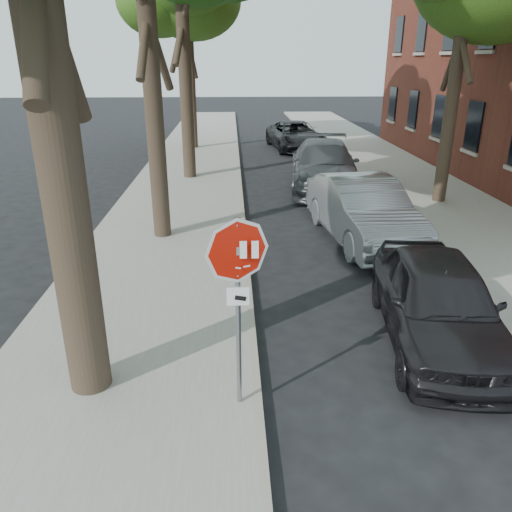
{
  "coord_description": "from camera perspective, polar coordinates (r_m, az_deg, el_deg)",
  "views": [
    {
      "loc": [
        -0.75,
        -5.55,
        4.44
      ],
      "look_at": [
        -0.45,
        0.46,
        2.05
      ],
      "focal_mm": 35.0,
      "sensor_mm": 36.0,
      "label": 1
    }
  ],
  "objects": [
    {
      "name": "curb_right",
      "position": [
        18.69,
        11.96,
        7.62
      ],
      "size": [
        0.12,
        55.0,
        0.13
      ],
      "primitive_type": "cube",
      "color": "#9E9384",
      "rests_on": "ground"
    },
    {
      "name": "stop_sign",
      "position": [
        6.06,
        -2.1,
        -2.64
      ],
      "size": [
        0.76,
        0.34,
        2.61
      ],
      "color": "gray",
      "rests_on": "sidewalk_left"
    },
    {
      "name": "car_d",
      "position": [
        26.77,
        4.55,
        13.55
      ],
      "size": [
        2.94,
        5.36,
        1.42
      ],
      "primitive_type": "imported",
      "rotation": [
        0.0,
        0.0,
        0.12
      ],
      "color": "black",
      "rests_on": "ground"
    },
    {
      "name": "sidewalk_left",
      "position": [
        18.18,
        -8.31,
        7.45
      ],
      "size": [
        4.0,
        55.0,
        0.12
      ],
      "primitive_type": "cube",
      "color": "gray",
      "rests_on": "ground"
    },
    {
      "name": "car_b",
      "position": [
        13.15,
        12.13,
        5.12
      ],
      "size": [
        2.28,
        5.1,
        1.62
      ],
      "primitive_type": "imported",
      "rotation": [
        0.0,
        0.0,
        0.12
      ],
      "color": "gray",
      "rests_on": "ground"
    },
    {
      "name": "car_a",
      "position": [
        8.75,
        20.08,
        -4.85
      ],
      "size": [
        2.28,
        4.49,
        1.47
      ],
      "primitive_type": "imported",
      "rotation": [
        0.0,
        0.0,
        -0.13
      ],
      "color": "black",
      "rests_on": "ground"
    },
    {
      "name": "curb_left",
      "position": [
        18.09,
        -1.78,
        7.62
      ],
      "size": [
        0.12,
        55.0,
        0.13
      ],
      "primitive_type": "cube",
      "color": "#9E9384",
      "rests_on": "ground"
    },
    {
      "name": "ground",
      "position": [
        7.15,
        3.99,
        -16.82
      ],
      "size": [
        120.0,
        120.0,
        0.0
      ],
      "primitive_type": "plane",
      "color": "black",
      "rests_on": "ground"
    },
    {
      "name": "sidewalk_right",
      "position": [
        19.31,
        17.9,
        7.47
      ],
      "size": [
        4.0,
        55.0,
        0.12
      ],
      "primitive_type": "cube",
      "color": "gray",
      "rests_on": "ground"
    },
    {
      "name": "car_c",
      "position": [
        18.52,
        7.8,
        10.2
      ],
      "size": [
        3.03,
        6.0,
        1.67
      ],
      "primitive_type": "imported",
      "rotation": [
        0.0,
        0.0,
        -0.12
      ],
      "color": "#4A4B4F",
      "rests_on": "ground"
    }
  ]
}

